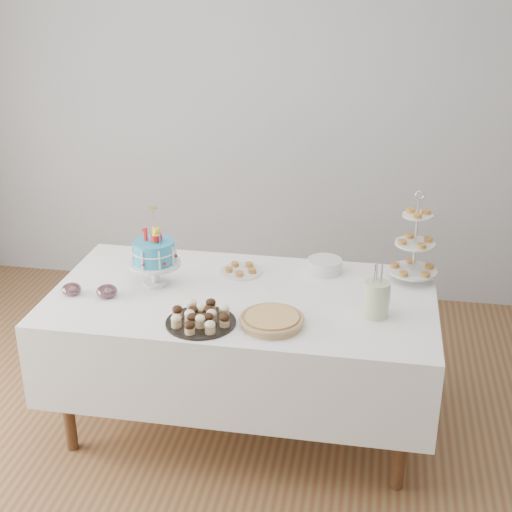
% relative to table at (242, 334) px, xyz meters
% --- Properties ---
extents(floor, '(5.00, 5.00, 0.00)m').
position_rel_table_xyz_m(floor, '(0.00, -0.30, -0.54)').
color(floor, brown).
rests_on(floor, ground).
extents(walls, '(5.04, 4.04, 2.70)m').
position_rel_table_xyz_m(walls, '(0.00, -0.30, 0.81)').
color(walls, '#ADAFB3').
rests_on(walls, floor).
extents(table, '(1.92, 1.02, 0.77)m').
position_rel_table_xyz_m(table, '(0.00, 0.00, 0.00)').
color(table, white).
rests_on(table, floor).
extents(birthday_cake, '(0.27, 0.27, 0.41)m').
position_rel_table_xyz_m(birthday_cake, '(-0.46, 0.04, 0.34)').
color(birthday_cake, silver).
rests_on(birthday_cake, table).
extents(cupcake_tray, '(0.33, 0.33, 0.07)m').
position_rel_table_xyz_m(cupcake_tray, '(-0.13, -0.33, 0.26)').
color(cupcake_tray, black).
rests_on(cupcake_tray, table).
extents(pie, '(0.30, 0.30, 0.05)m').
position_rel_table_xyz_m(pie, '(0.20, -0.28, 0.25)').
color(pie, tan).
rests_on(pie, table).
extents(tiered_stand, '(0.25, 0.25, 0.49)m').
position_rel_table_xyz_m(tiered_stand, '(0.84, 0.33, 0.43)').
color(tiered_stand, silver).
rests_on(tiered_stand, table).
extents(plate_stack, '(0.19, 0.19, 0.07)m').
position_rel_table_xyz_m(plate_stack, '(0.38, 0.35, 0.26)').
color(plate_stack, silver).
rests_on(plate_stack, table).
extents(pastry_plate, '(0.23, 0.23, 0.03)m').
position_rel_table_xyz_m(pastry_plate, '(-0.06, 0.26, 0.24)').
color(pastry_plate, silver).
rests_on(pastry_plate, table).
extents(jam_bowl_a, '(0.10, 0.10, 0.06)m').
position_rel_table_xyz_m(jam_bowl_a, '(-0.66, -0.14, 0.26)').
color(jam_bowl_a, silver).
rests_on(jam_bowl_a, table).
extents(jam_bowl_b, '(0.10, 0.10, 0.06)m').
position_rel_table_xyz_m(jam_bowl_b, '(-0.84, -0.15, 0.25)').
color(jam_bowl_b, silver).
rests_on(jam_bowl_b, table).
extents(utensil_pitcher, '(0.12, 0.12, 0.27)m').
position_rel_table_xyz_m(utensil_pitcher, '(0.66, -0.11, 0.32)').
color(utensil_pitcher, beige).
rests_on(utensil_pitcher, table).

